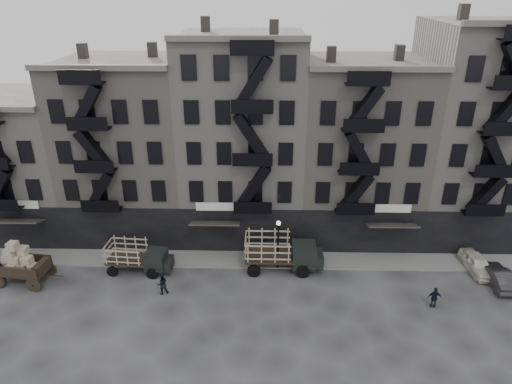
{
  "coord_description": "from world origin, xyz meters",
  "views": [
    {
      "loc": [
        1.99,
        -27.73,
        20.74
      ],
      "look_at": [
        1.26,
        4.0,
        6.04
      ],
      "focal_mm": 32.0,
      "sensor_mm": 36.0,
      "label": 1
    }
  ],
  "objects_px": {
    "car_east": "(477,264)",
    "stake_truck_east": "(281,250)",
    "stake_truck_west": "(137,255)",
    "policeman": "(435,298)",
    "car_far": "(499,276)",
    "pedestrian_mid": "(162,284)",
    "wagon": "(18,260)",
    "pedestrian_west": "(1,272)"
  },
  "relations": [
    {
      "from": "stake_truck_west",
      "to": "car_far",
      "type": "distance_m",
      "value": 27.46
    },
    {
      "from": "pedestrian_west",
      "to": "stake_truck_west",
      "type": "bearing_deg",
      "value": -39.14
    },
    {
      "from": "stake_truck_east",
      "to": "policeman",
      "type": "height_order",
      "value": "stake_truck_east"
    },
    {
      "from": "policeman",
      "to": "stake_truck_west",
      "type": "bearing_deg",
      "value": -7.52
    },
    {
      "from": "car_east",
      "to": "pedestrian_mid",
      "type": "distance_m",
      "value": 24.28
    },
    {
      "from": "pedestrian_west",
      "to": "policeman",
      "type": "bearing_deg",
      "value": -53.85
    },
    {
      "from": "wagon",
      "to": "stake_truck_west",
      "type": "distance_m",
      "value": 8.6
    },
    {
      "from": "stake_truck_west",
      "to": "car_east",
      "type": "xyz_separation_m",
      "value": [
        26.53,
        0.52,
        -0.76
      ]
    },
    {
      "from": "stake_truck_east",
      "to": "car_far",
      "type": "relative_size",
      "value": 1.49
    },
    {
      "from": "pedestrian_west",
      "to": "policeman",
      "type": "relative_size",
      "value": 1.25
    },
    {
      "from": "stake_truck_east",
      "to": "policeman",
      "type": "distance_m",
      "value": 11.47
    },
    {
      "from": "car_east",
      "to": "pedestrian_mid",
      "type": "relative_size",
      "value": 2.34
    },
    {
      "from": "car_east",
      "to": "car_far",
      "type": "height_order",
      "value": "same"
    },
    {
      "from": "pedestrian_west",
      "to": "car_east",
      "type": "bearing_deg",
      "value": -46.32
    },
    {
      "from": "wagon",
      "to": "car_far",
      "type": "height_order",
      "value": "wagon"
    },
    {
      "from": "car_east",
      "to": "car_far",
      "type": "relative_size",
      "value": 0.97
    },
    {
      "from": "pedestrian_west",
      "to": "policeman",
      "type": "height_order",
      "value": "pedestrian_west"
    },
    {
      "from": "stake_truck_east",
      "to": "pedestrian_west",
      "type": "bearing_deg",
      "value": -173.14
    },
    {
      "from": "car_far",
      "to": "pedestrian_mid",
      "type": "xyz_separation_m",
      "value": [
        -24.94,
        -1.71,
        0.17
      ]
    },
    {
      "from": "stake_truck_east",
      "to": "stake_truck_west",
      "type": "bearing_deg",
      "value": -177.08
    },
    {
      "from": "stake_truck_east",
      "to": "pedestrian_west",
      "type": "xyz_separation_m",
      "value": [
        -21.0,
        -2.42,
        -0.71
      ]
    },
    {
      "from": "pedestrian_mid",
      "to": "policeman",
      "type": "distance_m",
      "value": 19.27
    },
    {
      "from": "car_far",
      "to": "pedestrian_mid",
      "type": "distance_m",
      "value": 25.0
    },
    {
      "from": "stake_truck_east",
      "to": "pedestrian_west",
      "type": "relative_size",
      "value": 2.99
    },
    {
      "from": "stake_truck_west",
      "to": "car_far",
      "type": "relative_size",
      "value": 1.26
    },
    {
      "from": "stake_truck_east",
      "to": "pedestrian_mid",
      "type": "height_order",
      "value": "stake_truck_east"
    },
    {
      "from": "pedestrian_west",
      "to": "pedestrian_mid",
      "type": "xyz_separation_m",
      "value": [
        12.29,
        -0.94,
        -0.17
      ]
    },
    {
      "from": "stake_truck_west",
      "to": "car_east",
      "type": "distance_m",
      "value": 26.54
    },
    {
      "from": "wagon",
      "to": "pedestrian_mid",
      "type": "bearing_deg",
      "value": 1.13
    },
    {
      "from": "car_far",
      "to": "pedestrian_west",
      "type": "relative_size",
      "value": 2.01
    },
    {
      "from": "stake_truck_west",
      "to": "policeman",
      "type": "relative_size",
      "value": 3.18
    },
    {
      "from": "car_far",
      "to": "policeman",
      "type": "height_order",
      "value": "policeman"
    },
    {
      "from": "car_east",
      "to": "stake_truck_east",
      "type": "bearing_deg",
      "value": 175.29
    },
    {
      "from": "pedestrian_mid",
      "to": "policeman",
      "type": "xyz_separation_m",
      "value": [
        19.23,
        -1.11,
        -0.03
      ]
    },
    {
      "from": "wagon",
      "to": "pedestrian_west",
      "type": "xyz_separation_m",
      "value": [
        -1.38,
        -0.25,
        -0.96
      ]
    },
    {
      "from": "stake_truck_west",
      "to": "pedestrian_mid",
      "type": "distance_m",
      "value": 3.82
    },
    {
      "from": "pedestrian_west",
      "to": "car_far",
      "type": "bearing_deg",
      "value": -48.95
    },
    {
      "from": "stake_truck_west",
      "to": "policeman",
      "type": "bearing_deg",
      "value": -5.71
    },
    {
      "from": "wagon",
      "to": "policeman",
      "type": "height_order",
      "value": "wagon"
    },
    {
      "from": "car_east",
      "to": "wagon",
      "type": "bearing_deg",
      "value": 178.84
    },
    {
      "from": "wagon",
      "to": "pedestrian_mid",
      "type": "height_order",
      "value": "wagon"
    },
    {
      "from": "car_far",
      "to": "policeman",
      "type": "distance_m",
      "value": 6.36
    }
  ]
}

